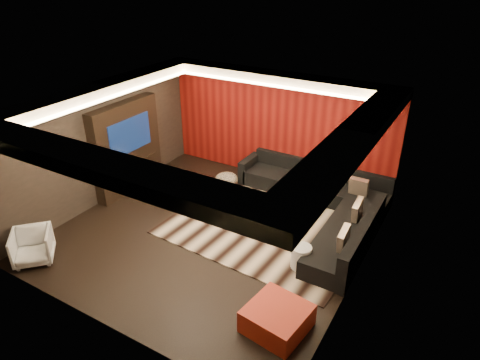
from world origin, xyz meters
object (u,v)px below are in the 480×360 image
Objects in this scene: drum_stool at (209,190)px; armchair at (32,246)px; coffee_table at (257,204)px; sectional_sofa at (324,204)px; orange_ottoman at (277,318)px; white_side_table at (301,257)px.

armchair reaches higher than drum_stool.
coffee_table is 0.31× the size of sectional_sofa.
orange_ottoman is at bearing -41.58° from drum_stool.
armchair is (-4.72, -0.81, 0.12)m from orange_ottoman.
drum_stool is at bearing 156.45° from white_side_table.
sectional_sofa reaches higher than white_side_table.
armchair reaches higher than white_side_table.
orange_ottoman is 0.24× the size of sectional_sofa.
drum_stool is 2.71m from sectional_sofa.
white_side_table is at bearing -23.55° from drum_stool.
sectional_sofa is (4.15, 4.36, -0.06)m from armchair.
drum_stool is 3.94m from armchair.
white_side_table is 5.05m from armchair.
white_side_table is 0.66× the size of armchair.
sectional_sofa reaches higher than orange_ottoman.
orange_ottoman is at bearing -36.53° from armchair.
white_side_table is at bearing -18.40° from armchair.
coffee_table is 2.47× the size of white_side_table.
white_side_table is 2.03m from sectional_sofa.
armchair is (-2.76, -3.80, 0.20)m from coffee_table.
sectional_sofa is at bearing 22.13° from coffee_table.
coffee_table is 1.63× the size of armchair.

